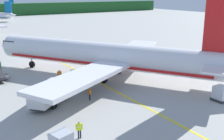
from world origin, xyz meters
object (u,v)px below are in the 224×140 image
airliner_foreground (106,56)px  cargo_container_near (221,94)px  crew_loader_left (90,93)px  crew_loader_right (79,128)px  crew_marshaller (59,74)px  service_truck_fuel (49,93)px

airliner_foreground → cargo_container_near: size_ratio=18.87×
crew_loader_left → crew_loader_right: size_ratio=0.97×
crew_marshaller → service_truck_fuel: bearing=-119.7°
airliner_foreground → crew_marshaller: 7.40m
service_truck_fuel → crew_loader_right: bearing=-93.1°
crew_marshaller → cargo_container_near: bearing=-53.6°
cargo_container_near → crew_loader_left: bearing=146.6°
cargo_container_near → crew_marshaller: 22.36m
crew_marshaller → airliner_foreground: bearing=-20.8°
airliner_foreground → cargo_container_near: airliner_foreground is taller
airliner_foreground → crew_loader_right: size_ratio=22.41×
service_truck_fuel → cargo_container_near: size_ratio=3.01×
crew_loader_left → crew_loader_right: crew_loader_right is taller
cargo_container_near → crew_loader_left: size_ratio=1.22×
crew_marshaller → crew_loader_right: size_ratio=0.98×
cargo_container_near → service_truck_fuel: bearing=150.7°
airliner_foreground → crew_marshaller: airliner_foreground is taller
service_truck_fuel → crew_marshaller: service_truck_fuel is taller
airliner_foreground → crew_loader_right: (-11.56, -14.36, -2.42)m
crew_loader_right → crew_loader_left: bearing=55.9°
airliner_foreground → crew_loader_left: bearing=-133.4°
cargo_container_near → crew_loader_left: (-13.19, 8.69, 0.02)m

